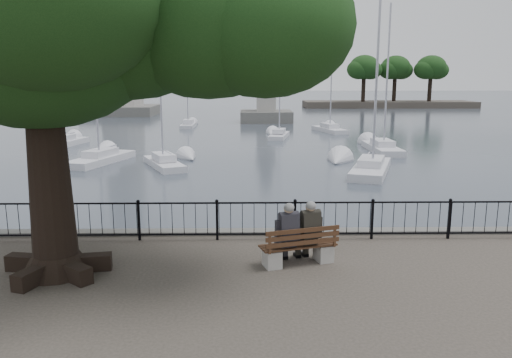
{
  "coord_description": "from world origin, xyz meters",
  "views": [
    {
      "loc": [
        -0.21,
        -9.84,
        4.09
      ],
      "look_at": [
        0.0,
        2.5,
        1.6
      ],
      "focal_mm": 35.0,
      "sensor_mm": 36.0,
      "label": 1
    }
  ],
  "objects_px": {
    "tree": "(78,8)",
    "lighthouse": "(118,25)",
    "person_left": "(286,236)",
    "person_right": "(308,234)",
    "lion_monument": "(266,103)",
    "bench": "(299,251)"
  },
  "relations": [
    {
      "from": "tree",
      "to": "lighthouse",
      "type": "height_order",
      "value": "lighthouse"
    },
    {
      "from": "person_right",
      "to": "tree",
      "type": "distance_m",
      "value": 6.7
    },
    {
      "from": "person_right",
      "to": "lion_monument",
      "type": "height_order",
      "value": "lion_monument"
    },
    {
      "from": "bench",
      "to": "person_left",
      "type": "height_order",
      "value": "person_left"
    },
    {
      "from": "bench",
      "to": "person_right",
      "type": "xyz_separation_m",
      "value": [
        0.21,
        0.17,
        0.35
      ]
    },
    {
      "from": "bench",
      "to": "person_right",
      "type": "height_order",
      "value": "person_right"
    },
    {
      "from": "bench",
      "to": "lion_monument",
      "type": "distance_m",
      "value": 49.22
    },
    {
      "from": "person_right",
      "to": "lighthouse",
      "type": "xyz_separation_m",
      "value": [
        -19.14,
        61.1,
        10.7
      ]
    },
    {
      "from": "person_left",
      "to": "lighthouse",
      "type": "distance_m",
      "value": 64.91
    },
    {
      "from": "lion_monument",
      "to": "person_right",
      "type": "bearing_deg",
      "value": -91.01
    },
    {
      "from": "bench",
      "to": "tree",
      "type": "xyz_separation_m",
      "value": [
        -4.46,
        -0.27,
        5.12
      ]
    },
    {
      "from": "bench",
      "to": "lion_monument",
      "type": "height_order",
      "value": "lion_monument"
    },
    {
      "from": "person_left",
      "to": "lion_monument",
      "type": "xyz_separation_m",
      "value": [
        1.36,
        49.18,
        0.57
      ]
    },
    {
      "from": "bench",
      "to": "lion_monument",
      "type": "bearing_deg",
      "value": 88.75
    },
    {
      "from": "person_right",
      "to": "person_left",
      "type": "bearing_deg",
      "value": -162.96
    },
    {
      "from": "person_right",
      "to": "lighthouse",
      "type": "relative_size",
      "value": 0.05
    },
    {
      "from": "bench",
      "to": "lighthouse",
      "type": "height_order",
      "value": "lighthouse"
    },
    {
      "from": "person_right",
      "to": "lion_monument",
      "type": "xyz_separation_m",
      "value": [
        0.86,
        49.03,
        0.57
      ]
    },
    {
      "from": "person_left",
      "to": "tree",
      "type": "bearing_deg",
      "value": -176.04
    },
    {
      "from": "lion_monument",
      "to": "person_left",
      "type": "bearing_deg",
      "value": -91.58
    },
    {
      "from": "person_right",
      "to": "tree",
      "type": "bearing_deg",
      "value": -174.61
    },
    {
      "from": "person_left",
      "to": "tree",
      "type": "xyz_separation_m",
      "value": [
        -4.18,
        -0.29,
        4.78
      ]
    }
  ]
}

